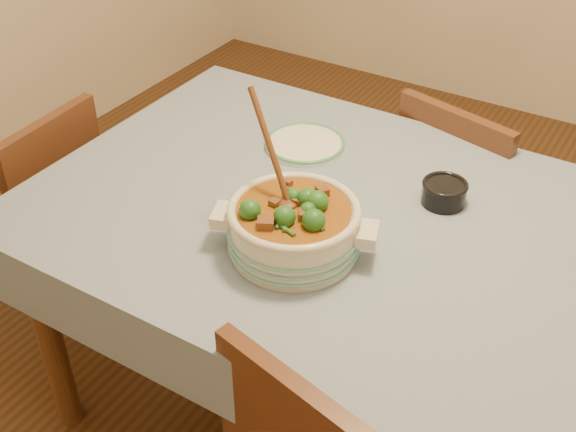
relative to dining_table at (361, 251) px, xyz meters
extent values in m
plane|color=#402412|center=(0.00, 0.00, -0.66)|extent=(4.50, 4.50, 0.00)
cube|color=brown|center=(0.00, 0.00, 0.06)|extent=(1.60, 1.00, 0.05)
cube|color=gray|center=(0.00, 0.00, 0.09)|extent=(1.68, 1.08, 0.01)
cylinder|color=brown|center=(-0.73, -0.43, -0.31)|extent=(0.07, 0.07, 0.70)
cylinder|color=brown|center=(-0.73, 0.43, -0.31)|extent=(0.07, 0.07, 0.70)
cylinder|color=beige|center=(-0.09, -0.18, 0.15)|extent=(0.37, 0.37, 0.11)
torus|color=beige|center=(-0.09, -0.18, 0.21)|extent=(0.30, 0.30, 0.02)
cube|color=beige|center=(0.07, -0.13, 0.17)|extent=(0.07, 0.09, 0.03)
cube|color=beige|center=(-0.24, -0.24, 0.17)|extent=(0.07, 0.09, 0.03)
cylinder|color=#925515|center=(-0.09, -0.18, 0.20)|extent=(0.26, 0.26, 0.02)
cylinder|color=silver|center=(-0.30, 0.23, 0.10)|extent=(0.28, 0.28, 0.02)
torus|color=#429257|center=(-0.30, 0.23, 0.11)|extent=(0.23, 0.23, 0.01)
cylinder|color=black|center=(0.14, 0.18, 0.12)|extent=(0.12, 0.12, 0.06)
torus|color=black|center=(0.14, 0.18, 0.15)|extent=(0.11, 0.11, 0.01)
cylinder|color=black|center=(0.14, 0.18, 0.14)|extent=(0.09, 0.09, 0.01)
cube|color=#532B19|center=(0.08, 0.70, -0.25)|extent=(0.47, 0.47, 0.04)
cube|color=#532B19|center=(0.03, 0.53, -0.05)|extent=(0.38, 0.13, 0.41)
cylinder|color=#532B19|center=(0.28, 0.82, -0.46)|extent=(0.04, 0.04, 0.41)
cylinder|color=#532B19|center=(-0.04, 0.90, -0.46)|extent=(0.04, 0.04, 0.41)
cylinder|color=#532B19|center=(0.20, 0.50, -0.46)|extent=(0.04, 0.04, 0.41)
cylinder|color=#532B19|center=(-0.13, 0.58, -0.46)|extent=(0.04, 0.04, 0.41)
cube|color=#532B19|center=(-1.14, -0.12, -0.26)|extent=(0.40, 0.40, 0.04)
cube|color=#532B19|center=(-0.97, -0.11, -0.06)|extent=(0.06, 0.38, 0.40)
cylinder|color=#532B19|center=(-1.31, 0.04, -0.46)|extent=(0.04, 0.04, 0.40)
cylinder|color=#532B19|center=(-0.98, 0.05, -0.46)|extent=(0.04, 0.04, 0.40)
cylinder|color=#532B19|center=(-0.97, -0.27, -0.46)|extent=(0.04, 0.04, 0.40)
camera|label=1|loc=(0.58, -1.29, 1.14)|focal=45.00mm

